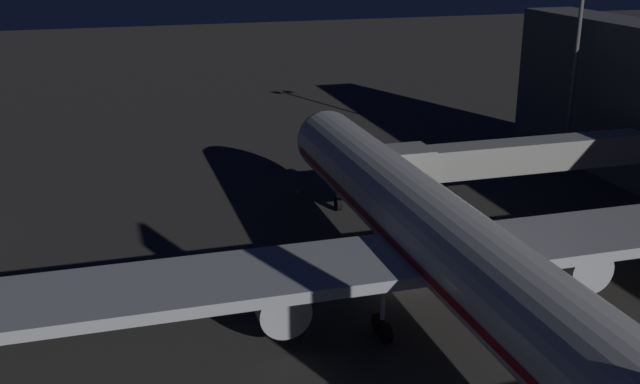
% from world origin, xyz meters
% --- Properties ---
extents(ground_plane, '(320.00, 320.00, 0.00)m').
position_xyz_m(ground_plane, '(0.00, 0.00, 0.00)').
color(ground_plane, '#383533').
extents(airliner_at_gate, '(57.60, 59.41, 18.24)m').
position_xyz_m(airliner_at_gate, '(0.00, 7.54, 5.33)').
color(airliner_at_gate, silver).
rests_on(airliner_at_gate, ground_plane).
extents(jet_bridge, '(23.44, 3.40, 6.99)m').
position_xyz_m(jet_bridge, '(-12.50, -9.42, 5.46)').
color(jet_bridge, '#9E9E99').
rests_on(jet_bridge, ground_plane).
extents(apron_floodlight_mast, '(2.90, 0.50, 19.47)m').
position_xyz_m(apron_floodlight_mast, '(-25.50, -19.43, 11.20)').
color(apron_floodlight_mast, '#59595E').
rests_on(apron_floodlight_mast, ground_plane).
extents(traffic_cone_nose_port, '(0.36, 0.36, 0.55)m').
position_xyz_m(traffic_cone_nose_port, '(-2.20, -20.82, 0.28)').
color(traffic_cone_nose_port, orange).
rests_on(traffic_cone_nose_port, ground_plane).
extents(traffic_cone_nose_starboard, '(0.36, 0.36, 0.55)m').
position_xyz_m(traffic_cone_nose_starboard, '(2.20, -20.82, 0.28)').
color(traffic_cone_nose_starboard, orange).
rests_on(traffic_cone_nose_starboard, ground_plane).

